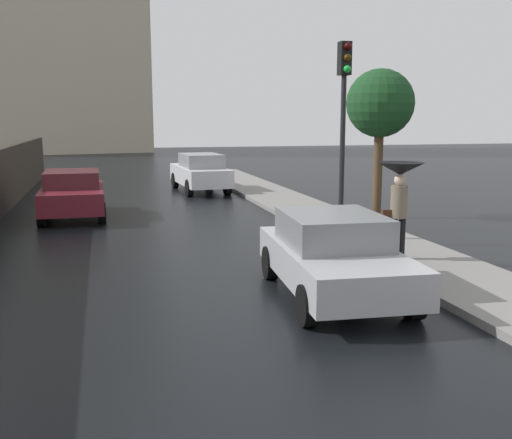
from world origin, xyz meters
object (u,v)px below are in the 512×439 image
car_silver_near_kerb (334,254)px  street_tree_near (380,105)px  pedestrian_with_umbrella_near (400,184)px  car_maroon_behind_camera (73,193)px  traffic_light (344,105)px  car_white_mid_road (200,172)px

car_silver_near_kerb → street_tree_near: bearing=63.0°
pedestrian_with_umbrella_near → street_tree_near: size_ratio=0.45×
car_silver_near_kerb → car_maroon_behind_camera: bearing=119.8°
car_silver_near_kerb → pedestrian_with_umbrella_near: 2.82m
car_silver_near_kerb → pedestrian_with_umbrella_near: size_ratio=2.06×
car_silver_near_kerb → car_maroon_behind_camera: car_maroon_behind_camera is taller
traffic_light → car_maroon_behind_camera: bearing=138.3°
car_maroon_behind_camera → traffic_light: 8.95m
car_silver_near_kerb → traffic_light: traffic_light is taller
car_white_mid_road → pedestrian_with_umbrella_near: bearing=-85.5°
traffic_light → street_tree_near: 4.15m
car_silver_near_kerb → pedestrian_with_umbrella_near: (2.07, 1.65, 0.97)m
car_silver_near_kerb → car_white_mid_road: size_ratio=0.88×
car_white_mid_road → street_tree_near: 9.21m
car_maroon_behind_camera → street_tree_near: bearing=164.1°
car_white_mid_road → street_tree_near: street_tree_near is taller
car_white_mid_road → car_maroon_behind_camera: car_white_mid_road is taller
traffic_light → street_tree_near: bearing=52.1°
car_white_mid_road → street_tree_near: (4.15, -7.81, 2.57)m
car_silver_near_kerb → pedestrian_with_umbrella_near: pedestrian_with_umbrella_near is taller
car_silver_near_kerb → street_tree_near: (4.31, 7.17, 2.66)m
car_maroon_behind_camera → pedestrian_with_umbrella_near: (6.70, -7.95, 0.95)m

